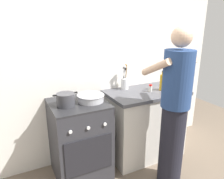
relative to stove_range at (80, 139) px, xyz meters
The scene contains 10 objects.
ground 0.59m from the stove_range, 22.87° to the right, with size 6.00×6.00×0.00m, color #6B5B4C.
back_wall 1.03m from the stove_range, 32.64° to the left, with size 3.20×0.10×2.50m.
countertop 0.90m from the stove_range, ahead, with size 1.00×0.60×0.90m.
stove_range is the anchor object (origin of this frame).
pot 0.54m from the stove_range, 163.31° to the right, with size 0.25×0.19×0.14m.
mixing_bowl 0.51m from the stove_range, 10.42° to the right, with size 0.30×0.30×0.08m.
utensil_crock 0.91m from the stove_range, 16.32° to the left, with size 0.10×0.10×0.33m.
spice_bottle 1.06m from the stove_range, ahead, with size 0.04×0.04×0.09m.
oil_bottle 1.24m from the stove_range, ahead, with size 0.07×0.07×0.26m.
person 1.10m from the stove_range, 32.81° to the right, with size 0.41×0.50×1.70m.
Camera 1 is at (-0.98, -1.94, 1.72)m, focal length 34.07 mm.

